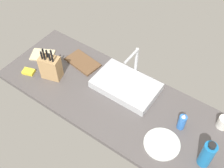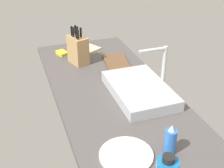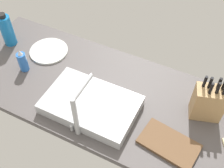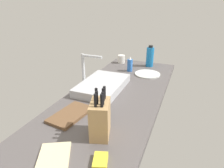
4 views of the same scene
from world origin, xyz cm
name	(u,v)px [view 3 (image 3 of 4)]	position (x,y,z in cm)	size (l,w,h in cm)	color
countertop_slab	(108,95)	(0.00, 0.00, 1.75)	(173.07, 65.95, 3.50)	#514C4C
sink_basin	(91,105)	(3.48, 12.57, 6.54)	(46.53, 29.81, 6.07)	#B7BABF
faucet	(77,110)	(2.02, 25.76, 19.74)	(5.50, 17.05, 26.62)	#B7BABF
knife_block	(208,102)	(-48.86, -9.63, 13.34)	(16.59, 12.99, 25.31)	tan
cutting_board	(169,144)	(-39.00, 14.61, 4.40)	(26.95, 15.46, 1.80)	brown
soap_bottle	(23,61)	(51.09, 5.41, 9.78)	(5.13, 5.13, 14.38)	blue
water_bottle	(7,30)	(73.11, -9.04, 13.58)	(7.61, 7.61, 21.64)	#1970B7
dinner_plate	(49,51)	(47.25, -12.86, 4.10)	(23.08, 23.08, 1.20)	silver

